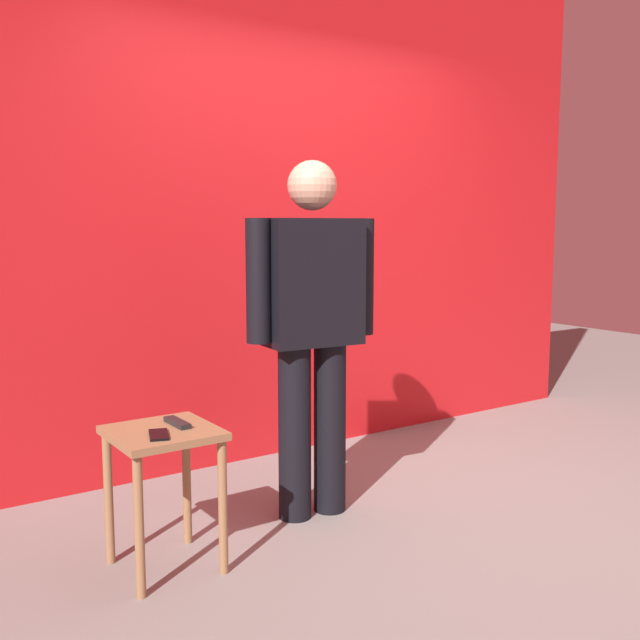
% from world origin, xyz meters
% --- Properties ---
extents(ground_plane, '(12.00, 12.00, 0.00)m').
position_xyz_m(ground_plane, '(0.00, 0.00, 0.00)').
color(ground_plane, gray).
extents(back_wall_red, '(4.61, 0.12, 3.39)m').
position_xyz_m(back_wall_red, '(0.00, 1.56, 1.70)').
color(back_wall_red, red).
rests_on(back_wall_red, ground_plane).
extents(standing_person, '(0.66, 0.26, 1.66)m').
position_xyz_m(standing_person, '(-0.55, 0.61, 0.93)').
color(standing_person, black).
rests_on(standing_person, ground_plane).
extents(side_table, '(0.40, 0.40, 0.57)m').
position_xyz_m(side_table, '(-1.34, 0.47, 0.45)').
color(side_table, olive).
rests_on(side_table, ground_plane).
extents(cell_phone, '(0.11, 0.16, 0.01)m').
position_xyz_m(cell_phone, '(-1.39, 0.40, 0.58)').
color(cell_phone, black).
rests_on(cell_phone, side_table).
extents(tv_remote, '(0.05, 0.17, 0.02)m').
position_xyz_m(tv_remote, '(-1.27, 0.50, 0.58)').
color(tv_remote, black).
rests_on(tv_remote, side_table).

